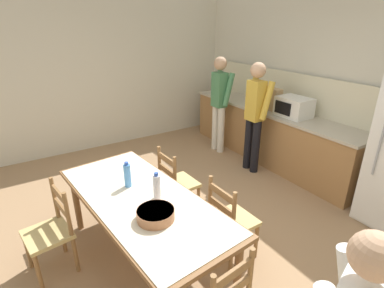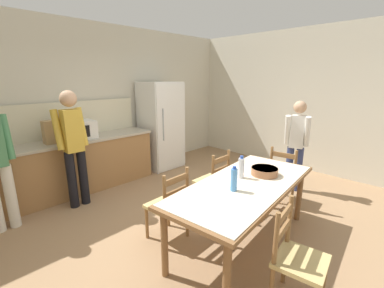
% 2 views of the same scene
% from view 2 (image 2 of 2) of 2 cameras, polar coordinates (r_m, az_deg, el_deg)
% --- Properties ---
extents(ground_plane, '(8.32, 8.32, 0.00)m').
position_cam_2_polar(ground_plane, '(3.63, 1.22, -17.40)').
color(ground_plane, '#9E7A56').
extents(wall_back, '(6.52, 0.12, 2.90)m').
position_cam_2_polar(wall_back, '(5.29, -20.34, 8.54)').
color(wall_back, beige).
rests_on(wall_back, ground).
extents(wall_right, '(0.12, 5.20, 2.90)m').
position_cam_2_polar(wall_right, '(5.91, 23.85, 8.75)').
color(wall_right, beige).
rests_on(wall_right, ground).
extents(kitchen_counter, '(3.45, 0.66, 0.92)m').
position_cam_2_polar(kitchen_counter, '(4.73, -28.52, -5.25)').
color(kitchen_counter, '#9E7042').
rests_on(kitchen_counter, ground).
extents(counter_splashback, '(3.41, 0.03, 0.60)m').
position_cam_2_polar(counter_splashback, '(4.85, -30.68, 4.19)').
color(counter_splashback, beige).
rests_on(counter_splashback, kitchen_counter).
extents(refrigerator, '(0.78, 0.73, 1.84)m').
position_cam_2_polar(refrigerator, '(5.58, -6.86, 4.10)').
color(refrigerator, white).
rests_on(refrigerator, ground).
extents(microwave, '(0.50, 0.39, 0.30)m').
position_cam_2_polar(microwave, '(4.71, -23.86, 2.87)').
color(microwave, white).
rests_on(microwave, kitchen_counter).
extents(paper_bag, '(0.24, 0.16, 0.36)m').
position_cam_2_polar(paper_bag, '(4.56, -28.73, 2.36)').
color(paper_bag, tan).
rests_on(paper_bag, kitchen_counter).
extents(dining_table, '(2.18, 1.11, 0.77)m').
position_cam_2_polar(dining_table, '(3.01, 11.64, -9.78)').
color(dining_table, brown).
rests_on(dining_table, ground).
extents(bottle_near_centre, '(0.07, 0.07, 0.27)m').
position_cam_2_polar(bottle_near_centre, '(2.72, 9.30, -7.77)').
color(bottle_near_centre, '#4C8ED6').
rests_on(bottle_near_centre, dining_table).
extents(bottle_off_centre, '(0.07, 0.07, 0.27)m').
position_cam_2_polar(bottle_off_centre, '(3.07, 10.87, -5.19)').
color(bottle_off_centre, silver).
rests_on(bottle_off_centre, dining_table).
extents(serving_bowl, '(0.32, 0.32, 0.09)m').
position_cam_2_polar(serving_bowl, '(3.25, 15.81, -5.75)').
color(serving_bowl, '#9E6642').
rests_on(serving_bowl, dining_table).
extents(chair_side_far_right, '(0.43, 0.41, 0.91)m').
position_cam_2_polar(chair_side_far_right, '(3.83, 4.73, -8.24)').
color(chair_side_far_right, olive).
rests_on(chair_side_far_right, ground).
extents(chair_side_far_left, '(0.44, 0.42, 0.91)m').
position_cam_2_polar(chair_side_far_left, '(3.16, -5.17, -13.43)').
color(chair_side_far_left, olive).
rests_on(chair_side_far_left, ground).
extents(chair_head_end, '(0.45, 0.47, 0.91)m').
position_cam_2_polar(chair_head_end, '(4.27, 19.83, -6.65)').
color(chair_head_end, olive).
rests_on(chair_head_end, ground).
extents(chair_side_near_left, '(0.47, 0.46, 0.91)m').
position_cam_2_polar(chair_side_near_left, '(2.53, 22.19, -22.46)').
color(chair_side_near_left, olive).
rests_on(chair_side_near_left, ground).
extents(person_at_counter, '(0.44, 0.30, 1.75)m').
position_cam_2_polar(person_at_counter, '(4.15, -24.88, 0.12)').
color(person_at_counter, black).
rests_on(person_at_counter, ground).
extents(person_by_table, '(0.33, 0.44, 1.56)m').
position_cam_2_polar(person_by_table, '(4.67, 22.18, 0.51)').
color(person_by_table, navy).
rests_on(person_by_table, ground).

